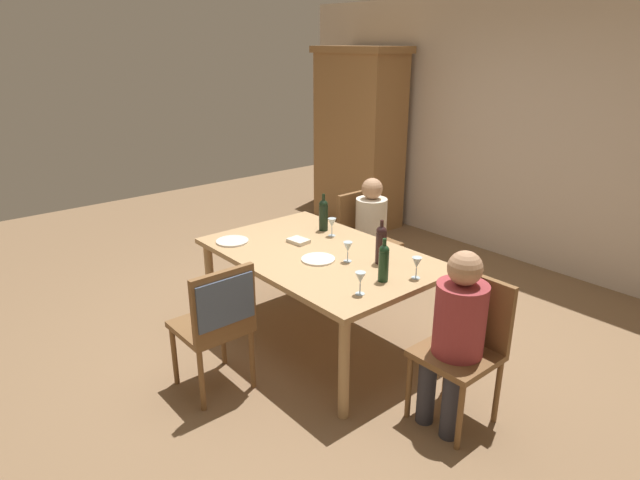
% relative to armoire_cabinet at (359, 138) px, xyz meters
% --- Properties ---
extents(ground_plane, '(10.00, 10.00, 0.00)m').
position_rel_armoire_cabinet_xyz_m(ground_plane, '(1.99, -2.32, -1.10)').
color(ground_plane, '#846647').
extents(rear_room_partition, '(6.40, 0.12, 2.70)m').
position_rel_armoire_cabinet_xyz_m(rear_room_partition, '(1.99, 0.45, 0.25)').
color(rear_room_partition, beige).
rests_on(rear_room_partition, ground_plane).
extents(armoire_cabinet, '(1.18, 0.62, 2.18)m').
position_rel_armoire_cabinet_xyz_m(armoire_cabinet, '(0.00, 0.00, 0.00)').
color(armoire_cabinet, olive).
rests_on(armoire_cabinet, ground_plane).
extents(dining_table, '(1.77, 1.14, 0.74)m').
position_rel_armoire_cabinet_xyz_m(dining_table, '(1.99, -2.32, -0.43)').
color(dining_table, tan).
rests_on(dining_table, ground_plane).
extents(chair_far_left, '(0.44, 0.44, 0.92)m').
position_rel_armoire_cabinet_xyz_m(chair_far_left, '(1.50, -1.37, -0.56)').
color(chair_far_left, brown).
rests_on(chair_far_left, ground_plane).
extents(chair_right_end, '(0.44, 0.44, 0.92)m').
position_rel_armoire_cabinet_xyz_m(chair_right_end, '(3.25, -2.23, -0.56)').
color(chair_right_end, brown).
rests_on(chair_right_end, ground_plane).
extents(chair_near, '(0.46, 0.44, 0.92)m').
position_rel_armoire_cabinet_xyz_m(chair_near, '(2.11, -3.27, -0.50)').
color(chair_near, brown).
rests_on(chair_near, ground_plane).
extents(person_woman_host, '(0.33, 0.29, 1.09)m').
position_rel_armoire_cabinet_xyz_m(person_woman_host, '(1.61, -1.37, -0.46)').
color(person_woman_host, '#33333D').
rests_on(person_woman_host, ground_plane).
extents(person_man_bearded, '(0.30, 0.35, 1.13)m').
position_rel_armoire_cabinet_xyz_m(person_man_bearded, '(3.25, -2.35, -0.44)').
color(person_man_bearded, '#33333D').
rests_on(person_man_bearded, ground_plane).
extents(wine_bottle_tall_green, '(0.08, 0.08, 0.32)m').
position_rel_armoire_cabinet_xyz_m(wine_bottle_tall_green, '(2.42, -2.12, -0.21)').
color(wine_bottle_tall_green, black).
rests_on(wine_bottle_tall_green, dining_table).
extents(wine_bottle_dark_red, '(0.08, 0.08, 0.31)m').
position_rel_armoire_cabinet_xyz_m(wine_bottle_dark_red, '(1.62, -1.97, -0.22)').
color(wine_bottle_dark_red, black).
rests_on(wine_bottle_dark_red, dining_table).
extents(wine_bottle_short_olive, '(0.07, 0.07, 0.30)m').
position_rel_armoire_cabinet_xyz_m(wine_bottle_short_olive, '(2.65, -2.33, -0.22)').
color(wine_bottle_short_olive, '#19381E').
rests_on(wine_bottle_short_olive, dining_table).
extents(wine_glass_near_left, '(0.07, 0.07, 0.15)m').
position_rel_armoire_cabinet_xyz_m(wine_glass_near_left, '(2.25, -2.28, -0.25)').
color(wine_glass_near_left, silver).
rests_on(wine_glass_near_left, dining_table).
extents(wine_glass_centre, '(0.07, 0.07, 0.15)m').
position_rel_armoire_cabinet_xyz_m(wine_glass_centre, '(1.77, -2.01, -0.25)').
color(wine_glass_centre, silver).
rests_on(wine_glass_centre, dining_table).
extents(wine_glass_near_right, '(0.07, 0.07, 0.15)m').
position_rel_armoire_cabinet_xyz_m(wine_glass_near_right, '(2.76, -2.13, -0.25)').
color(wine_glass_near_right, silver).
rests_on(wine_glass_near_right, dining_table).
extents(wine_glass_far, '(0.07, 0.07, 0.15)m').
position_rel_armoire_cabinet_xyz_m(wine_glass_far, '(2.69, -2.59, -0.25)').
color(wine_glass_far, silver).
rests_on(wine_glass_far, dining_table).
extents(dinner_plate_host, '(0.25, 0.25, 0.01)m').
position_rel_armoire_cabinet_xyz_m(dinner_plate_host, '(2.09, -2.43, -0.35)').
color(dinner_plate_host, white).
rests_on(dinner_plate_host, dining_table).
extents(dinner_plate_guest_left, '(0.26, 0.26, 0.01)m').
position_rel_armoire_cabinet_xyz_m(dinner_plate_guest_left, '(1.37, -2.70, -0.35)').
color(dinner_plate_guest_left, silver).
rests_on(dinner_plate_guest_left, dining_table).
extents(folded_napkin, '(0.17, 0.14, 0.03)m').
position_rel_armoire_cabinet_xyz_m(folded_napkin, '(1.72, -2.31, -0.34)').
color(folded_napkin, beige).
rests_on(folded_napkin, dining_table).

